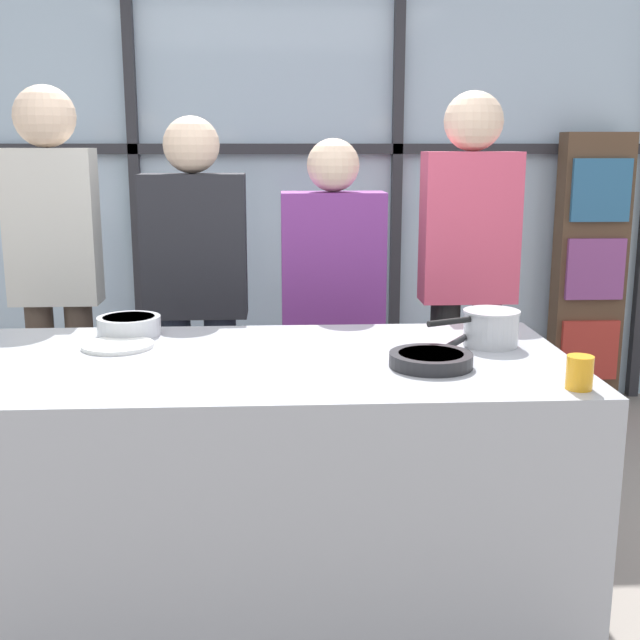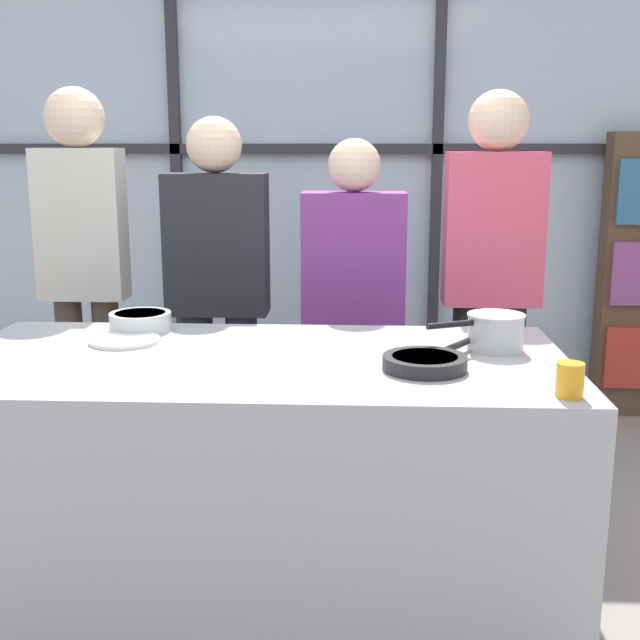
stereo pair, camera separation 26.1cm
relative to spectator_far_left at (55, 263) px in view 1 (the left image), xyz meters
The scene contains 13 objects.
ground_plane 1.69m from the spectator_far_left, 47.47° to the right, with size 18.00×18.00×0.00m, color gray.
back_window_wall 1.70m from the spectator_far_left, 57.93° to the left, with size 6.40×0.10×2.80m.
bookshelf 3.07m from the spectator_far_left, 23.63° to the left, with size 0.41×0.19×1.64m.
demo_island 1.45m from the spectator_far_left, 47.47° to the right, with size 1.96×0.94×0.90m.
spectator_far_left is the anchor object (origin of this frame).
spectator_center_left 0.60m from the spectator_far_left, ahead, with size 0.44×0.24×1.68m.
spectator_center_right 1.19m from the spectator_far_left, ahead, with size 0.44×0.22×1.59m.
spectator_far_right 1.77m from the spectator_far_left, ahead, with size 0.41×0.25×1.78m.
frying_pan 1.78m from the spectator_far_left, 37.60° to the right, with size 0.32×0.41×0.04m.
saucepan 1.85m from the spectator_far_left, 27.00° to the right, with size 0.33×0.21×0.12m.
white_plate 0.91m from the spectator_far_left, 63.03° to the right, with size 0.24×0.24×0.01m, color white.
mixing_bowl 0.75m from the spectator_far_left, 56.10° to the right, with size 0.22×0.22×0.07m.
juice_glass_near 2.22m from the spectator_far_left, 37.10° to the right, with size 0.07×0.07×0.09m, color orange.
Camera 1 is at (0.06, -2.45, 1.56)m, focal length 45.00 mm.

